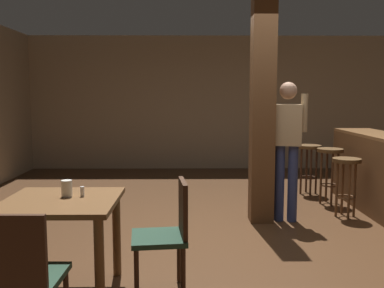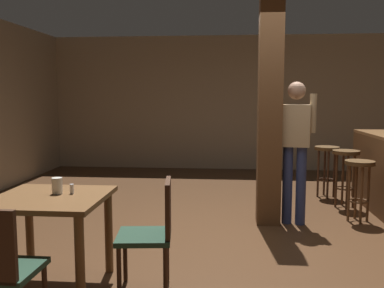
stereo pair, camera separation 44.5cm
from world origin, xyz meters
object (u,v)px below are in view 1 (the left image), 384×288
object	(u,v)px
napkin_cup	(67,188)
bar_stool_mid	(330,162)
bar_counter	(376,173)
salt_shaker	(82,191)
chair_south	(23,274)
standing_person	(287,141)
bar_stool_near	(346,173)
chair_east	(168,230)
dining_table	(61,217)
bar_stool_far	(309,157)

from	to	relation	value
napkin_cup	bar_stool_mid	distance (m)	4.06
bar_stool_mid	bar_counter	bearing A→B (deg)	-43.41
bar_counter	salt_shaker	bearing A→B (deg)	-145.70
chair_south	standing_person	size ratio (longest dim) A/B	0.52
napkin_cup	bar_counter	world-z (taller)	bar_counter
bar_counter	bar_stool_near	distance (m)	0.54
salt_shaker	bar_counter	size ratio (longest dim) A/B	0.03
chair_east	standing_person	xyz separation A→B (m)	(1.37, 1.94, 0.50)
salt_shaker	chair_east	bearing A→B (deg)	-5.63
napkin_cup	salt_shaker	distance (m)	0.12
bar_stool_near	chair_east	bearing A→B (deg)	-135.86
chair_east	chair_south	bearing A→B (deg)	-135.46
chair_east	bar_counter	size ratio (longest dim) A/B	0.39
salt_shaker	bar_counter	xyz separation A→B (m)	(3.35, 2.28, -0.27)
dining_table	bar_stool_near	bearing A→B (deg)	35.46
chair_south	napkin_cup	xyz separation A→B (m)	(0.03, 0.88, 0.32)
napkin_cup	standing_person	xyz separation A→B (m)	(2.17, 1.88, 0.17)
standing_person	bar_stool_mid	xyz separation A→B (m)	(0.82, 0.85, -0.40)
dining_table	bar_stool_mid	xyz separation A→B (m)	(3.02, 2.82, -0.02)
salt_shaker	bar_stool_near	bearing A→B (deg)	35.62
dining_table	bar_counter	bearing A→B (deg)	34.20
bar_stool_near	bar_stool_far	world-z (taller)	bar_stool_far
bar_stool_far	bar_stool_near	bearing A→B (deg)	-85.10
napkin_cup	dining_table	bearing A→B (deg)	-106.24
bar_counter	bar_stool_mid	xyz separation A→B (m)	(-0.47, 0.45, 0.07)
chair_south	bar_stool_near	bearing A→B (deg)	44.25
dining_table	bar_stool_mid	bearing A→B (deg)	43.03
dining_table	chair_east	bearing A→B (deg)	1.63
chair_east	bar_stool_mid	xyz separation A→B (m)	(2.20, 2.80, 0.10)
salt_shaker	bar_stool_far	distance (m)	4.34
standing_person	bar_counter	xyz separation A→B (m)	(1.29, 0.41, -0.47)
bar_stool_mid	standing_person	bearing A→B (deg)	-134.05
chair_south	salt_shaker	bearing A→B (deg)	80.59
chair_south	bar_stool_mid	world-z (taller)	chair_south
napkin_cup	salt_shaker	size ratio (longest dim) A/B	1.65
salt_shaker	bar_counter	bearing A→B (deg)	34.30
chair_east	dining_table	bearing A→B (deg)	-178.37
dining_table	napkin_cup	distance (m)	0.23
bar_counter	bar_stool_mid	bearing A→B (deg)	136.59
dining_table	chair_south	world-z (taller)	chair_south
dining_table	chair_east	distance (m)	0.83
napkin_cup	bar_stool_mid	bearing A→B (deg)	42.38
salt_shaker	bar_stool_near	distance (m)	3.53
bar_stool_far	standing_person	bearing A→B (deg)	-115.48
chair_east	bar_stool_near	distance (m)	3.05
napkin_cup	standing_person	bearing A→B (deg)	40.92
bar_counter	dining_table	bearing A→B (deg)	-145.80
standing_person	bar_counter	world-z (taller)	standing_person
bar_counter	standing_person	bearing A→B (deg)	-162.61
bar_stool_mid	chair_east	bearing A→B (deg)	-128.14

